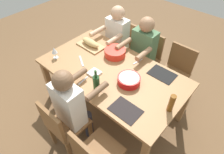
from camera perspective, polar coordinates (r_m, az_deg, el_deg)
name	(u,v)px	position (r m, az deg, el deg)	size (l,w,h in m)	color
ground_plane	(112,106)	(3.00, 0.00, -8.64)	(8.00, 8.00, 0.00)	brown
dining_table	(112,75)	(2.50, 0.00, 0.58)	(1.86, 1.05, 0.74)	#9E7044
chair_near_left	(176,70)	(2.99, 18.38, 1.91)	(0.40, 0.40, 0.85)	brown
chair_far_center	(62,125)	(2.31, -14.45, -13.66)	(0.40, 0.40, 0.85)	brown
diner_far_center	(72,104)	(2.19, -11.68, -7.78)	(0.41, 0.53, 1.20)	#2D2D38
chair_near_center	(147,56)	(3.15, 10.31, 6.13)	(0.40, 0.40, 0.85)	brown
diner_near_center	(142,50)	(2.90, 8.81, 7.83)	(0.41, 0.53, 1.20)	#2D2D38
chair_near_right	(122,44)	(3.38, 3.08, 9.76)	(0.40, 0.40, 0.85)	brown
diner_near_right	(116,37)	(3.14, 1.06, 11.58)	(0.41, 0.53, 1.20)	#2D2D38
serving_bowl_salad	(115,52)	(2.66, 0.89, 7.37)	(0.29, 0.29, 0.10)	red
serving_bowl_pasta	(129,80)	(2.27, 5.01, -0.76)	(0.27, 0.27, 0.09)	red
cutting_board	(91,46)	(2.88, -6.32, 9.18)	(0.40, 0.22, 0.02)	tan
bread_loaf	(90,42)	(2.85, -6.40, 10.09)	(0.32, 0.11, 0.09)	tan
wine_bottle	(96,83)	(2.15, -4.64, -1.77)	(0.08, 0.08, 0.29)	#193819
beer_bottle	(171,103)	(2.05, 17.11, -7.41)	(0.06, 0.06, 0.22)	brown
wine_glass	(54,51)	(2.70, -16.66, 7.43)	(0.08, 0.08, 0.17)	silver
placemat_near_left	(162,74)	(2.48, 14.57, 0.81)	(0.32, 0.23, 0.01)	black
fork_far_center	(83,81)	(2.35, -8.49, -1.04)	(0.02, 0.17, 0.01)	silver
fork_near_center	(138,61)	(2.61, 7.65, 4.56)	(0.02, 0.17, 0.01)	silver
fork_near_right	(110,47)	(2.85, -0.74, 8.95)	(0.02, 0.17, 0.01)	silver
placemat_far_left	(126,110)	(2.04, 4.01, -9.71)	(0.32, 0.23, 0.01)	black
carving_knife	(81,61)	(2.62, -9.02, 4.68)	(0.23, 0.02, 0.01)	silver
napkin_stack	(94,73)	(2.41, -5.22, 1.20)	(0.14, 0.14, 0.02)	white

